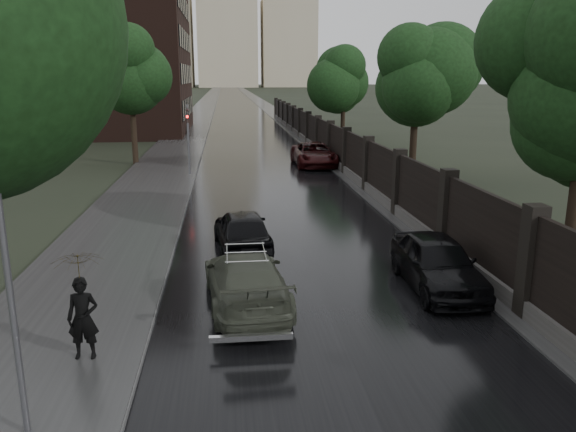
% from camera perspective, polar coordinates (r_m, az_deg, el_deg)
% --- Properties ---
extents(road, '(8.00, 420.00, 0.02)m').
position_cam_1_polar(road, '(196.55, -5.80, 12.33)').
color(road, black).
rests_on(road, ground).
extents(sidewalk_left, '(4.00, 420.00, 0.16)m').
position_cam_1_polar(sidewalk_left, '(196.57, -7.59, 12.30)').
color(sidewalk_left, '#2D2D2D').
rests_on(sidewalk_left, ground).
extents(verge_right, '(3.00, 420.00, 0.08)m').
position_cam_1_polar(verge_right, '(196.69, -4.16, 12.37)').
color(verge_right, '#2D2D2D').
rests_on(verge_right, ground).
extents(fence_right, '(0.45, 75.72, 2.70)m').
position_cam_1_polar(fence_right, '(39.34, 3.78, 7.44)').
color(fence_right, '#383533').
rests_on(fence_right, ground).
extents(tree_left_far, '(4.25, 4.25, 7.39)m').
position_cam_1_polar(tree_left_far, '(36.91, -15.71, 13.12)').
color(tree_left_far, black).
rests_on(tree_left_far, ground).
extents(tree_right_b, '(4.08, 4.08, 7.01)m').
position_cam_1_polar(tree_right_b, '(30.09, 12.90, 12.65)').
color(tree_right_b, black).
rests_on(tree_right_b, ground).
extents(tree_right_c, '(4.08, 4.08, 7.01)m').
position_cam_1_polar(tree_right_c, '(47.48, 5.68, 13.29)').
color(tree_right_c, black).
rests_on(tree_right_c, ground).
extents(lamp_post, '(0.25, 0.12, 5.11)m').
position_cam_1_polar(lamp_post, '(9.01, -26.55, -5.68)').
color(lamp_post, '#59595E').
rests_on(lamp_post, ground).
extents(traffic_light, '(0.16, 0.32, 4.00)m').
position_cam_1_polar(traffic_light, '(31.67, -10.11, 8.20)').
color(traffic_light, '#59595E').
rests_on(traffic_light, ground).
extents(brick_building, '(24.00, 18.00, 20.00)m').
position_cam_1_polar(brick_building, '(60.72, -22.40, 17.26)').
color(brick_building, black).
rests_on(brick_building, ground).
extents(stalinist_tower, '(92.00, 30.00, 159.00)m').
position_cam_1_polar(stalinist_tower, '(308.23, -6.25, 20.04)').
color(stalinist_tower, tan).
rests_on(stalinist_tower, ground).
extents(volga_sedan, '(2.22, 4.69, 1.32)m').
position_cam_1_polar(volga_sedan, '(13.77, -4.26, -6.51)').
color(volga_sedan, '#414638').
rests_on(volga_sedan, ground).
extents(hatchback_left, '(1.97, 4.18, 1.38)m').
position_cam_1_polar(hatchback_left, '(18.05, -4.67, -1.43)').
color(hatchback_left, black).
rests_on(hatchback_left, ground).
extents(car_right_near, '(1.75, 4.22, 1.43)m').
position_cam_1_polar(car_right_near, '(15.33, 14.90, -4.59)').
color(car_right_near, black).
rests_on(car_right_near, ground).
extents(car_right_far, '(2.50, 5.32, 1.47)m').
position_cam_1_polar(car_right_far, '(35.37, 2.66, 6.28)').
color(car_right_far, black).
rests_on(car_right_far, ground).
extents(pedestrian_umbrella, '(0.97, 0.99, 2.55)m').
position_cam_1_polar(pedestrian_umbrella, '(11.29, -20.48, -5.61)').
color(pedestrian_umbrella, black).
rests_on(pedestrian_umbrella, sidewalk_left).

